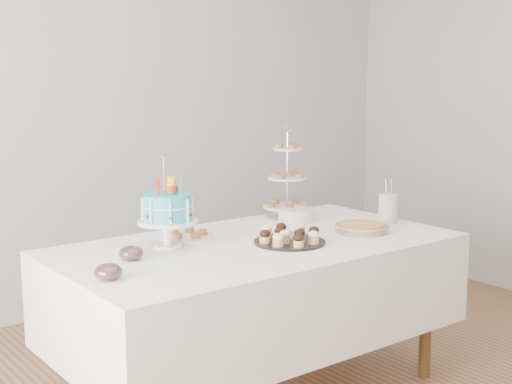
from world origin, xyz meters
TOP-DOWN VIEW (x-y plane):
  - walls at (0.00, 0.00)m, footprint 5.04×4.04m
  - table at (0.00, 0.30)m, footprint 1.92×1.02m
  - birthday_cake at (-0.39, 0.47)m, footprint 0.28×0.28m
  - cupcake_tray at (0.11, 0.19)m, footprint 0.34×0.34m
  - pie at (0.55, 0.15)m, footprint 0.28×0.28m
  - tiered_stand at (0.51, 0.68)m, footprint 0.27×0.27m
  - plate_stack at (0.45, 0.54)m, footprint 0.19×0.19m
  - pastry_plate at (-0.22, 0.57)m, footprint 0.25×0.25m
  - jam_bowl_a at (-0.84, 0.16)m, footprint 0.11×0.11m
  - jam_bowl_b at (-0.63, 0.37)m, footprint 0.11×0.11m
  - utensil_pitcher at (0.84, 0.23)m, footprint 0.11×0.11m

SIDE VIEW (x-z plane):
  - table at x=0.00m, z-range 0.16..0.93m
  - pastry_plate at x=-0.22m, z-range 0.77..0.81m
  - pie at x=0.55m, z-range 0.77..0.82m
  - jam_bowl_b at x=-0.63m, z-range 0.77..0.83m
  - jam_bowl_a at x=-0.84m, z-range 0.77..0.83m
  - plate_stack at x=0.45m, z-range 0.77..0.84m
  - cupcake_tray at x=0.11m, z-range 0.77..0.85m
  - utensil_pitcher at x=0.84m, z-range 0.74..0.97m
  - birthday_cake at x=-0.39m, z-range 0.67..1.10m
  - tiered_stand at x=0.51m, z-range 0.73..1.25m
  - walls at x=0.00m, z-range 0.00..2.70m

